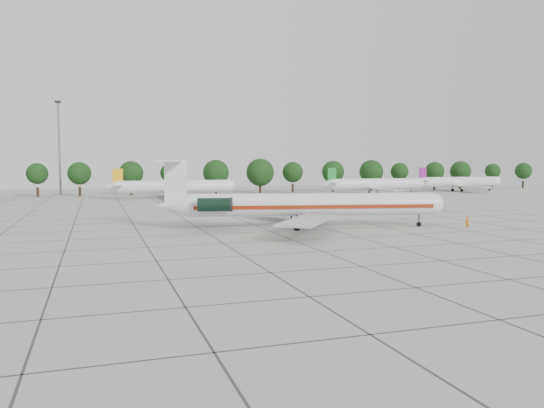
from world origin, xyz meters
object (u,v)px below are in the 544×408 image
object	(u,v)px
main_airliner	(298,204)
bg_airliner_d	(376,184)
floodlight_mast	(59,142)
bg_airliner_c	(174,187)
bg_airliner_e	(459,182)
ground_crew	(467,223)

from	to	relation	value
main_airliner	bg_airliner_d	distance (m)	79.66
bg_airliner_d	floodlight_mast	distance (m)	87.05
floodlight_mast	bg_airliner_d	bearing A→B (deg)	-17.58
bg_airliner_d	floodlight_mast	world-z (taller)	floodlight_mast
main_airliner	bg_airliner_c	distance (m)	65.65
bg_airliner_e	main_airliner	bearing A→B (deg)	-138.76
bg_airliner_d	main_airliner	bearing A→B (deg)	-126.81
main_airliner	floodlight_mast	world-z (taller)	floodlight_mast
bg_airliner_d	bg_airliner_e	size ratio (longest dim) A/B	1.00
bg_airliner_d	ground_crew	bearing A→B (deg)	-110.50
bg_airliner_d	bg_airliner_e	bearing A→B (deg)	12.10
bg_airliner_d	floodlight_mast	xyz separation A→B (m)	(-82.27, 26.06, 11.37)
main_airliner	bg_airliner_d	size ratio (longest dim) A/B	1.36
bg_airliner_d	floodlight_mast	size ratio (longest dim) A/B	1.11
main_airliner	floodlight_mast	size ratio (longest dim) A/B	1.51
bg_airliner_e	floodlight_mast	world-z (taller)	floodlight_mast
ground_crew	bg_airliner_c	distance (m)	78.01
bg_airliner_c	floodlight_mast	size ratio (longest dim) A/B	1.11
bg_airliner_c	ground_crew	bearing A→B (deg)	-68.70
ground_crew	floodlight_mast	size ratio (longest dim) A/B	0.06
floodlight_mast	bg_airliner_e	bearing A→B (deg)	-9.33
bg_airliner_c	bg_airliner_e	size ratio (longest dim) A/B	1.00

